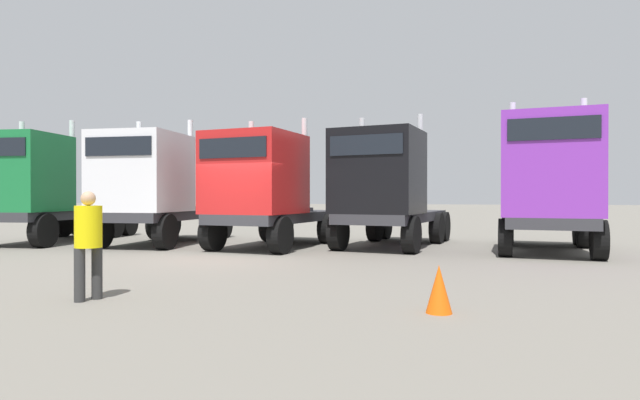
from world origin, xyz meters
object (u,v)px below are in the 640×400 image
semi_truck_white (151,187)px  semi_truck_black (385,189)px  semi_truck_purple (549,183)px  semi_truck_green (37,189)px  traffic_cone_mid (439,289)px  semi_truck_red (265,189)px  visitor_in_hivis (88,237)px

semi_truck_white → semi_truck_black: 7.52m
semi_truck_purple → semi_truck_green: bearing=-80.6°
semi_truck_white → traffic_cone_mid: 12.18m
semi_truck_green → semi_truck_purple: (16.13, 0.64, 0.12)m
semi_truck_green → semi_truck_purple: 16.14m
semi_truck_white → semi_truck_red: semi_truck_white is taller
semi_truck_green → semi_truck_white: (4.08, 0.33, 0.05)m
semi_truck_red → visitor_in_hivis: semi_truck_red is taller
semi_truck_green → traffic_cone_mid: 15.34m
semi_truck_white → traffic_cone_mid: semi_truck_white is taller
semi_truck_black → visitor_in_hivis: 9.70m
semi_truck_green → semi_truck_red: 8.02m
semi_truck_black → visitor_in_hivis: bearing=-10.8°
semi_truck_red → semi_truck_black: (3.54, 0.91, 0.01)m
semi_truck_green → semi_truck_red: bearing=86.3°
semi_truck_white → semi_truck_red: 3.93m
semi_truck_red → semi_truck_purple: (8.12, 0.40, 0.15)m
semi_truck_white → semi_truck_black: size_ratio=0.97×
semi_truck_white → visitor_in_hivis: 9.16m
semi_truck_green → semi_truck_red: (8.01, 0.24, -0.03)m
semi_truck_red → semi_truck_purple: bearing=101.4°
semi_truck_green → semi_truck_purple: bearing=86.9°
semi_truck_white → semi_truck_red: size_ratio=0.97×
semi_truck_white → semi_truck_black: semi_truck_white is taller
semi_truck_white → traffic_cone_mid: (9.21, -7.82, -1.57)m
semi_truck_black → traffic_cone_mid: (1.74, -8.63, -1.51)m
visitor_in_hivis → semi_truck_black: bearing=-88.7°
semi_truck_red → visitor_in_hivis: (0.06, -8.11, -0.86)m
semi_truck_white → semi_truck_purple: semi_truck_purple is taller
visitor_in_hivis → traffic_cone_mid: size_ratio=2.54×
semi_truck_black → semi_truck_purple: (4.57, -0.50, 0.14)m
semi_truck_green → visitor_in_hivis: (8.07, -7.87, -0.89)m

